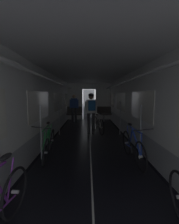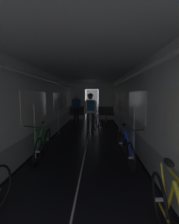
% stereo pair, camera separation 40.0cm
% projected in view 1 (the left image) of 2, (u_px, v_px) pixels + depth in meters
% --- Properties ---
extents(ground_plane, '(60.00, 60.00, 0.00)m').
position_uv_depth(ground_plane, '(94.00, 222.00, 2.11)').
color(ground_plane, black).
extents(train_car_shell, '(3.14, 12.34, 2.57)m').
position_uv_depth(train_car_shell, '(90.00, 94.00, 5.51)').
color(train_car_shell, black).
rests_on(train_car_shell, ground).
extents(bench_seat_far_left, '(0.98, 0.51, 0.95)m').
position_uv_depth(bench_seat_far_left, '(75.00, 113.00, 10.07)').
color(bench_seat_far_left, gray).
rests_on(bench_seat_far_left, ground).
extents(bench_seat_far_right, '(0.98, 0.51, 0.95)m').
position_uv_depth(bench_seat_far_right, '(103.00, 113.00, 10.09)').
color(bench_seat_far_right, gray).
rests_on(bench_seat_far_right, ground).
extents(bicycle_blue, '(0.44, 1.69, 0.95)m').
position_uv_depth(bicycle_blue, '(133.00, 147.00, 3.97)').
color(bicycle_blue, black).
rests_on(bicycle_blue, ground).
extents(bicycle_green, '(0.44, 1.69, 0.96)m').
position_uv_depth(bicycle_green, '(49.00, 144.00, 4.23)').
color(bicycle_green, black).
rests_on(bicycle_green, ground).
extents(person_cyclist_aisle, '(0.55, 0.43, 1.73)m').
position_uv_depth(person_cyclist_aisle, '(91.00, 109.00, 6.78)').
color(person_cyclist_aisle, '#2D2D33').
rests_on(person_cyclist_aisle, ground).
extents(bicycle_white_in_aisle, '(0.54, 1.66, 0.94)m').
position_uv_depth(bicycle_white_in_aisle, '(98.00, 124.00, 7.12)').
color(bicycle_white_in_aisle, black).
rests_on(bicycle_white_in_aisle, ground).
extents(person_standing_near_bench, '(0.53, 0.23, 1.69)m').
position_uv_depth(person_standing_near_bench, '(74.00, 106.00, 9.66)').
color(person_standing_near_bench, '#2D2D33').
rests_on(person_standing_near_bench, ground).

